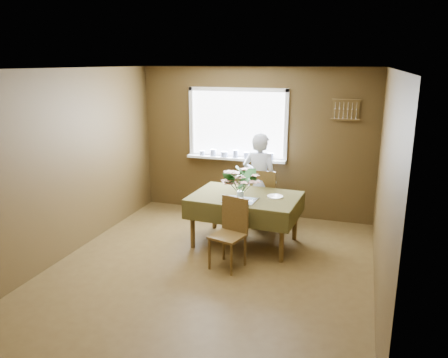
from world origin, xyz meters
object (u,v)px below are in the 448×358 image
(chair_far, at_px, (264,196))
(seated_woman, at_px, (259,181))
(dining_table, at_px, (245,201))
(chair_near, at_px, (231,229))
(flower_bouquet, at_px, (240,180))

(chair_far, bearing_deg, seated_woman, 24.50)
(dining_table, xyz_separation_m, chair_near, (0.01, -0.73, -0.15))
(chair_far, distance_m, flower_bouquet, 1.07)
(chair_near, relative_size, seated_woman, 0.59)
(seated_woman, relative_size, flower_bouquet, 3.09)
(chair_near, xyz_separation_m, seated_woman, (0.03, 1.43, 0.27))
(dining_table, xyz_separation_m, seated_woman, (0.04, 0.70, 0.12))
(chair_near, height_order, seated_woman, seated_woman)
(dining_table, xyz_separation_m, chair_far, (0.11, 0.72, -0.13))
(seated_woman, distance_m, flower_bouquet, 0.94)
(dining_table, height_order, flower_bouquet, flower_bouquet)
(seated_woman, xyz_separation_m, flower_bouquet, (-0.06, -0.91, 0.24))
(flower_bouquet, bearing_deg, dining_table, 86.33)
(dining_table, distance_m, chair_far, 0.74)
(dining_table, height_order, seated_woman, seated_woman)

